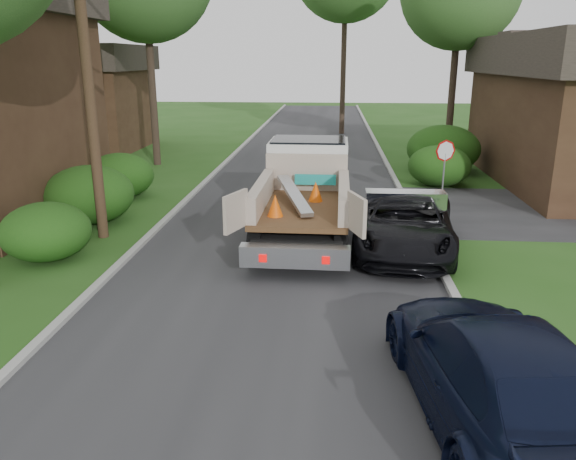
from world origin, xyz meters
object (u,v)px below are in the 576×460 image
(flatbed_truck, at_px, (306,184))
(black_pickup, at_px, (406,223))
(stop_sign, at_px, (445,160))
(navy_suv, at_px, (498,372))
(utility_pole, at_px, (86,57))
(house_left_far, at_px, (79,96))

(flatbed_truck, relative_size, black_pickup, 1.26)
(stop_sign, relative_size, navy_suv, 0.44)
(stop_sign, height_order, utility_pole, utility_pole)
(stop_sign, xyz_separation_m, flatbed_truck, (-4.67, -2.70, -0.33))
(stop_sign, distance_m, flatbed_truck, 5.41)
(stop_sign, bearing_deg, utility_pole, -159.38)
(utility_pole, xyz_separation_m, house_left_far, (-8.02, 17.02, -2.12))
(black_pickup, bearing_deg, flatbed_truck, 155.45)
(stop_sign, bearing_deg, navy_suv, -96.82)
(stop_sign, relative_size, flatbed_truck, 0.35)
(black_pickup, relative_size, navy_suv, 0.98)
(flatbed_truck, height_order, black_pickup, flatbed_truck)
(flatbed_truck, bearing_deg, utility_pole, -166.82)
(flatbed_truck, bearing_deg, house_left_far, 132.60)
(navy_suv, bearing_deg, black_pickup, -94.17)
(house_left_far, bearing_deg, utility_pole, -64.77)
(house_left_far, xyz_separation_m, navy_suv, (17.23, -25.29, -2.23))
(stop_sign, distance_m, house_left_far, 22.81)
(utility_pole, relative_size, flatbed_truck, 1.42)
(house_left_far, relative_size, flatbed_truck, 1.07)
(utility_pole, distance_m, navy_suv, 13.12)
(stop_sign, distance_m, black_pickup, 4.96)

